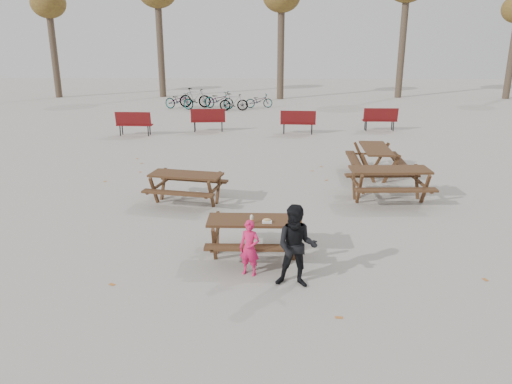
{
  "coord_description": "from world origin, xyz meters",
  "views": [
    {
      "loc": [
        0.25,
        -8.89,
        4.16
      ],
      "look_at": [
        0.0,
        1.0,
        1.0
      ],
      "focal_mm": 35.0,
      "sensor_mm": 36.0,
      "label": 1
    }
  ],
  "objects_px": {
    "adult": "(297,247)",
    "picnic_table_east": "(389,185)",
    "soda_bottle": "(252,220)",
    "picnic_table_far": "(375,161)",
    "picnic_table_north": "(187,188)",
    "food_tray": "(267,222)",
    "child": "(250,248)",
    "main_picnic_table": "(255,228)"
  },
  "relations": [
    {
      "from": "main_picnic_table",
      "to": "picnic_table_north",
      "type": "height_order",
      "value": "picnic_table_north"
    },
    {
      "from": "main_picnic_table",
      "to": "child",
      "type": "height_order",
      "value": "child"
    },
    {
      "from": "picnic_table_east",
      "to": "child",
      "type": "bearing_deg",
      "value": -131.5
    },
    {
      "from": "adult",
      "to": "main_picnic_table",
      "type": "bearing_deg",
      "value": 129.8
    },
    {
      "from": "picnic_table_east",
      "to": "picnic_table_north",
      "type": "relative_size",
      "value": 1.11
    },
    {
      "from": "main_picnic_table",
      "to": "soda_bottle",
      "type": "height_order",
      "value": "soda_bottle"
    },
    {
      "from": "child",
      "to": "picnic_table_north",
      "type": "bearing_deg",
      "value": 133.13
    },
    {
      "from": "picnic_table_far",
      "to": "child",
      "type": "bearing_deg",
      "value": 154.07
    },
    {
      "from": "picnic_table_north",
      "to": "picnic_table_east",
      "type": "bearing_deg",
      "value": 15.0
    },
    {
      "from": "picnic_table_east",
      "to": "adult",
      "type": "bearing_deg",
      "value": -121.96
    },
    {
      "from": "food_tray",
      "to": "child",
      "type": "height_order",
      "value": "child"
    },
    {
      "from": "adult",
      "to": "picnic_table_east",
      "type": "relative_size",
      "value": 0.73
    },
    {
      "from": "food_tray",
      "to": "adult",
      "type": "relative_size",
      "value": 0.12
    },
    {
      "from": "soda_bottle",
      "to": "picnic_table_north",
      "type": "xyz_separation_m",
      "value": [
        -1.77,
        3.39,
        -0.46
      ]
    },
    {
      "from": "food_tray",
      "to": "child",
      "type": "bearing_deg",
      "value": -117.87
    },
    {
      "from": "child",
      "to": "picnic_table_east",
      "type": "bearing_deg",
      "value": 69.98
    },
    {
      "from": "soda_bottle",
      "to": "child",
      "type": "distance_m",
      "value": 0.63
    },
    {
      "from": "food_tray",
      "to": "picnic_table_east",
      "type": "xyz_separation_m",
      "value": [
        3.13,
        3.65,
        -0.36
      ]
    },
    {
      "from": "picnic_table_north",
      "to": "picnic_table_far",
      "type": "bearing_deg",
      "value": 39.3
    },
    {
      "from": "main_picnic_table",
      "to": "picnic_table_north",
      "type": "relative_size",
      "value": 0.99
    },
    {
      "from": "picnic_table_far",
      "to": "soda_bottle",
      "type": "bearing_deg",
      "value": 152.2
    },
    {
      "from": "picnic_table_far",
      "to": "picnic_table_east",
      "type": "bearing_deg",
      "value": 178.6
    },
    {
      "from": "soda_bottle",
      "to": "adult",
      "type": "height_order",
      "value": "adult"
    },
    {
      "from": "soda_bottle",
      "to": "picnic_table_far",
      "type": "height_order",
      "value": "soda_bottle"
    },
    {
      "from": "adult",
      "to": "picnic_table_far",
      "type": "xyz_separation_m",
      "value": [
        2.78,
        7.13,
        -0.3
      ]
    },
    {
      "from": "picnic_table_east",
      "to": "main_picnic_table",
      "type": "bearing_deg",
      "value": -136.52
    },
    {
      "from": "main_picnic_table",
      "to": "soda_bottle",
      "type": "distance_m",
      "value": 0.35
    },
    {
      "from": "main_picnic_table",
      "to": "adult",
      "type": "relative_size",
      "value": 1.23
    },
    {
      "from": "adult",
      "to": "picnic_table_east",
      "type": "bearing_deg",
      "value": 67.93
    },
    {
      "from": "food_tray",
      "to": "picnic_table_north",
      "type": "relative_size",
      "value": 0.1
    },
    {
      "from": "main_picnic_table",
      "to": "adult",
      "type": "xyz_separation_m",
      "value": [
        0.74,
        -1.16,
        0.14
      ]
    },
    {
      "from": "main_picnic_table",
      "to": "adult",
      "type": "height_order",
      "value": "adult"
    },
    {
      "from": "soda_bottle",
      "to": "picnic_table_east",
      "type": "distance_m",
      "value": 5.05
    },
    {
      "from": "main_picnic_table",
      "to": "picnic_table_far",
      "type": "relative_size",
      "value": 0.91
    },
    {
      "from": "soda_bottle",
      "to": "food_tray",
      "type": "bearing_deg",
      "value": 8.82
    },
    {
      "from": "child",
      "to": "adult",
      "type": "xyz_separation_m",
      "value": [
        0.81,
        -0.41,
        0.22
      ]
    },
    {
      "from": "soda_bottle",
      "to": "main_picnic_table",
      "type": "bearing_deg",
      "value": 77.13
    },
    {
      "from": "food_tray",
      "to": "child",
      "type": "distance_m",
      "value": 0.71
    },
    {
      "from": "picnic_table_north",
      "to": "picnic_table_far",
      "type": "height_order",
      "value": "picnic_table_far"
    },
    {
      "from": "adult",
      "to": "soda_bottle",
      "type": "bearing_deg",
      "value": 137.46
    },
    {
      "from": "picnic_table_north",
      "to": "picnic_table_far",
      "type": "distance_m",
      "value": 6.03
    },
    {
      "from": "soda_bottle",
      "to": "picnic_table_far",
      "type": "distance_m",
      "value": 7.16
    }
  ]
}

